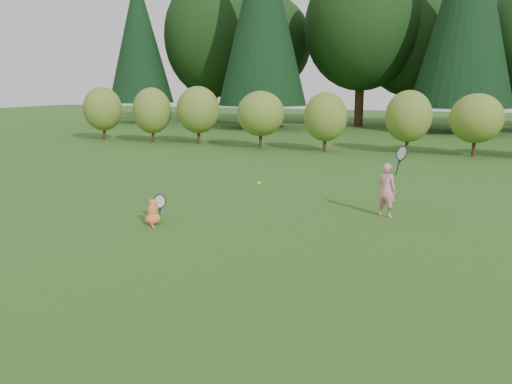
% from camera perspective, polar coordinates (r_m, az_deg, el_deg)
% --- Properties ---
extents(ground, '(100.00, 100.00, 0.00)m').
position_cam_1_polar(ground, '(9.32, -3.04, -5.07)').
color(ground, '#264914').
rests_on(ground, ground).
extents(shrub_row, '(28.00, 3.00, 2.80)m').
position_cam_1_polar(shrub_row, '(21.42, 12.24, 8.21)').
color(shrub_row, '#5B7123').
rests_on(shrub_row, ground).
extents(woodland_backdrop, '(48.00, 10.00, 15.00)m').
position_cam_1_polar(woodland_backdrop, '(31.62, 16.31, 20.27)').
color(woodland_backdrop, black).
rests_on(woodland_backdrop, ground).
extents(child, '(0.71, 0.51, 1.72)m').
position_cam_1_polar(child, '(10.92, 14.72, 0.38)').
color(child, pink).
rests_on(child, ground).
extents(cat, '(0.48, 0.73, 0.71)m').
position_cam_1_polar(cat, '(10.29, -11.70, -2.12)').
color(cat, orange).
rests_on(cat, ground).
extents(tennis_ball, '(0.07, 0.07, 0.07)m').
position_cam_1_polar(tennis_ball, '(9.75, 0.35, 1.03)').
color(tennis_ball, yellow).
rests_on(tennis_ball, ground).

